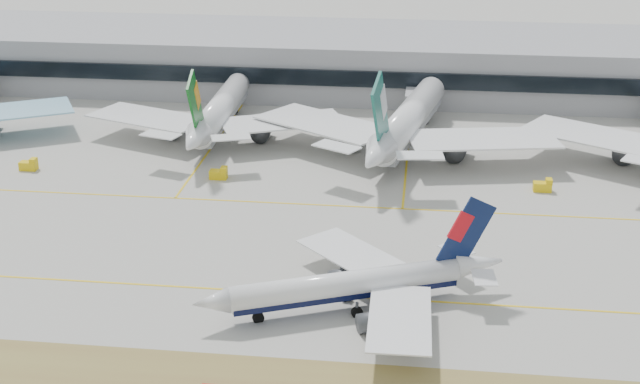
# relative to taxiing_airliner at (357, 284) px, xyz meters

# --- Properties ---
(ground) EXTENTS (3000.00, 3000.00, 0.00)m
(ground) POSITION_rel_taxiing_airliner_xyz_m (-11.65, 8.20, -3.84)
(ground) COLOR #99968F
(ground) RESTS_ON ground
(taxiing_airliner) EXTENTS (45.03, 38.11, 15.93)m
(taxiing_airliner) POSITION_rel_taxiing_airliner_xyz_m (0.00, 0.00, 0.00)
(taxiing_airliner) COLOR white
(taxiing_airliner) RESTS_ON ground
(widebody_eva) EXTENTS (60.33, 58.82, 21.50)m
(widebody_eva) POSITION_rel_taxiing_airliner_xyz_m (-38.04, 76.17, 1.87)
(widebody_eva) COLOR white
(widebody_eva) RESTS_ON ground
(widebody_cathay) EXTENTS (66.66, 66.16, 24.22)m
(widebody_cathay) POSITION_rel_taxiing_airliner_xyz_m (4.91, 71.08, 2.60)
(widebody_cathay) COLOR white
(widebody_cathay) RESTS_ON ground
(terminal) EXTENTS (280.00, 43.10, 15.00)m
(terminal) POSITION_rel_taxiing_airliner_xyz_m (-11.65, 123.03, 3.66)
(terminal) COLOR gray
(terminal) RESTS_ON ground
(gse_c) EXTENTS (3.55, 2.00, 2.60)m
(gse_c) POSITION_rel_taxiing_airliner_xyz_m (32.30, 50.44, -2.79)
(gse_c) COLOR yellow
(gse_c) RESTS_ON ground
(gse_extra) EXTENTS (3.55, 2.00, 2.60)m
(gse_extra) POSITION_rel_taxiing_airliner_xyz_m (-72.29, 49.68, -2.79)
(gse_extra) COLOR yellow
(gse_extra) RESTS_ON ground
(gse_b) EXTENTS (3.55, 2.00, 2.60)m
(gse_b) POSITION_rel_taxiing_airliner_xyz_m (-32.00, 49.44, -2.79)
(gse_b) COLOR yellow
(gse_b) RESTS_ON ground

